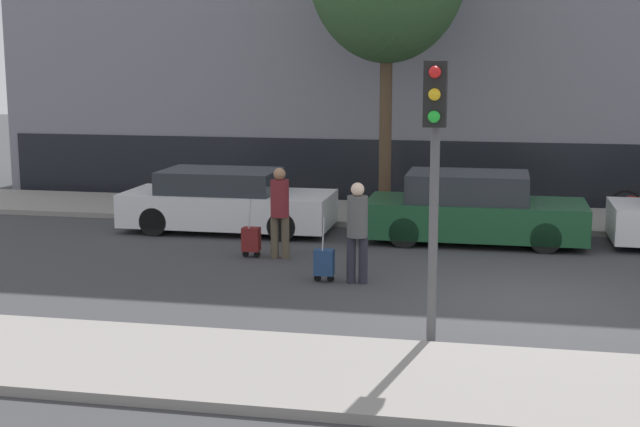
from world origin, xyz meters
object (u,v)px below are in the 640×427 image
object	(u,v)px
pedestrian_left	(280,207)
traffic_light	(435,146)
parked_car_1	(473,210)
trolley_right	(324,262)
pedestrian_right	(357,227)
parked_car_0	(227,202)
trolley_left	(251,239)

from	to	relation	value
pedestrian_left	traffic_light	xyz separation A→B (m)	(3.13, -4.61, 1.64)
parked_car_1	trolley_right	world-z (taller)	parked_car_1
parked_car_1	pedestrian_right	xyz separation A→B (m)	(-1.76, -3.76, 0.29)
parked_car_0	trolley_left	bearing A→B (deg)	-63.03
trolley_left	pedestrian_right	bearing A→B (deg)	-34.25
pedestrian_right	traffic_light	xyz separation A→B (m)	(1.44, -3.07, 1.65)
trolley_right	traffic_light	world-z (taller)	traffic_light
trolley_left	pedestrian_right	world-z (taller)	pedestrian_right
parked_car_1	pedestrian_left	xyz separation A→B (m)	(-3.45, -2.22, 0.30)
trolley_left	trolley_right	xyz separation A→B (m)	(1.69, -1.55, -0.01)
trolley_left	trolley_right	bearing A→B (deg)	-42.45
pedestrian_left	traffic_light	distance (m)	5.81
traffic_light	trolley_right	bearing A→B (deg)	123.21
trolley_right	parked_car_1	bearing A→B (deg)	58.60
trolley_right	traffic_light	distance (m)	4.29
parked_car_1	trolley_left	size ratio (longest dim) A/B	3.93
trolley_right	pedestrian_right	bearing A→B (deg)	2.17
parked_car_1	pedestrian_right	world-z (taller)	pedestrian_right
trolley_left	pedestrian_right	size ratio (longest dim) A/B	0.66
pedestrian_left	pedestrian_right	world-z (taller)	pedestrian_left
parked_car_0	pedestrian_left	distance (m)	2.97
pedestrian_left	trolley_right	bearing A→B (deg)	-55.25
trolley_left	pedestrian_left	bearing A→B (deg)	1.47
trolley_left	traffic_light	world-z (taller)	traffic_light
parked_car_1	trolley_right	size ratio (longest dim) A/B	3.99
pedestrian_left	pedestrian_right	distance (m)	2.28
pedestrian_left	trolley_left	xyz separation A→B (m)	(-0.55, -0.01, -0.62)
parked_car_1	pedestrian_left	world-z (taller)	pedestrian_left
parked_car_0	trolley_left	size ratio (longest dim) A/B	4.03
pedestrian_right	trolley_right	xyz separation A→B (m)	(-0.55, -0.02, -0.62)
parked_car_1	traffic_light	world-z (taller)	traffic_light
parked_car_0	trolley_right	xyz separation A→B (m)	(2.90, -3.93, -0.30)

